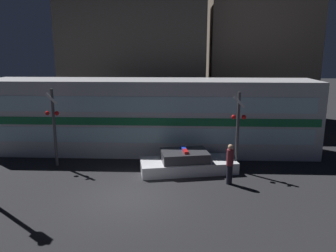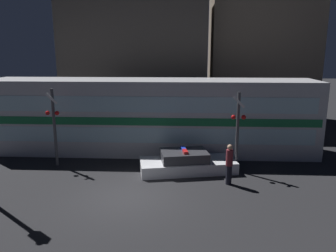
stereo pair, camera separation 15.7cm
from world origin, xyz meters
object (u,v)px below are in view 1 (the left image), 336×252
(police_car, at_px, (187,163))
(pedestrian, at_px, (230,164))
(train, at_px, (151,116))
(crossing_signal_near, at_px, (238,129))

(police_car, bearing_deg, pedestrian, -50.36)
(train, distance_m, police_car, 4.18)
(train, distance_m, pedestrian, 6.24)
(pedestrian, height_order, crossing_signal_near, crossing_signal_near)
(pedestrian, distance_m, crossing_signal_near, 2.08)
(police_car, relative_size, crossing_signal_near, 1.25)
(train, xyz_separation_m, crossing_signal_near, (4.44, -3.13, 0.03))
(train, xyz_separation_m, police_car, (2.05, -3.23, -1.67))
(police_car, bearing_deg, crossing_signal_near, -8.51)
(train, relative_size, police_car, 3.79)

